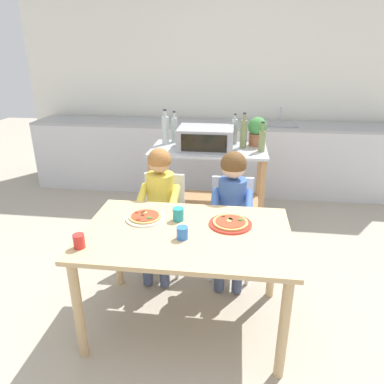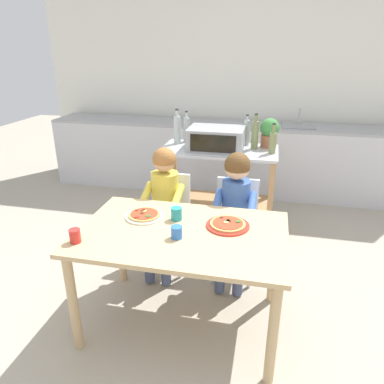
{
  "view_description": "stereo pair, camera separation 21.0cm",
  "coord_description": "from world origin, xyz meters",
  "px_view_note": "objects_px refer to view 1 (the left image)",
  "views": [
    {
      "loc": [
        0.29,
        -1.99,
        1.82
      ],
      "look_at": [
        0.0,
        0.3,
        0.87
      ],
      "focal_mm": 33.49,
      "sensor_mm": 36.0,
      "label": 1
    },
    {
      "loc": [
        0.5,
        -1.95,
        1.82
      ],
      "look_at": [
        0.0,
        0.3,
        0.87
      ],
      "focal_mm": 33.49,
      "sensor_mm": 36.0,
      "label": 2
    }
  ],
  "objects_px": {
    "dining_chair_left": "(163,215)",
    "drinking_cup_red": "(79,241)",
    "dining_chair_right": "(231,219)",
    "child_in_yellow_shirt": "(159,199)",
    "bottle_slim_sauce": "(244,133)",
    "bottle_clear_vinegar": "(262,140)",
    "bottle_tall_green_wine": "(165,130)",
    "bottle_squat_spirits": "(234,131)",
    "kitchen_island_cart": "(208,176)",
    "bottle_dark_olive_oil": "(174,129)",
    "potted_herb_plant": "(257,131)",
    "pizza_plate_red_rimmed": "(230,223)",
    "drinking_cup_blue": "(182,233)",
    "dining_table": "(186,245)",
    "pizza_plate_white": "(145,217)",
    "toaster_oven": "(206,138)",
    "child_in_blue_striped_shirt": "(232,202)",
    "drinking_cup_teal": "(178,214)"
  },
  "relations": [
    {
      "from": "bottle_clear_vinegar",
      "to": "drinking_cup_blue",
      "type": "distance_m",
      "value": 1.59
    },
    {
      "from": "dining_chair_right",
      "to": "kitchen_island_cart",
      "type": "bearing_deg",
      "value": 109.19
    },
    {
      "from": "kitchen_island_cart",
      "to": "toaster_oven",
      "type": "xyz_separation_m",
      "value": [
        -0.03,
        -0.02,
        0.39
      ]
    },
    {
      "from": "dining_table",
      "to": "bottle_dark_olive_oil",
      "type": "bearing_deg",
      "value": 102.26
    },
    {
      "from": "pizza_plate_red_rimmed",
      "to": "drinking_cup_red",
      "type": "relative_size",
      "value": 3.36
    },
    {
      "from": "bottle_clear_vinegar",
      "to": "dining_chair_left",
      "type": "height_order",
      "value": "bottle_clear_vinegar"
    },
    {
      "from": "bottle_squat_spirits",
      "to": "bottle_tall_green_wine",
      "type": "xyz_separation_m",
      "value": [
        -0.7,
        -0.1,
        0.02
      ]
    },
    {
      "from": "bottle_tall_green_wine",
      "to": "potted_herb_plant",
      "type": "distance_m",
      "value": 0.92
    },
    {
      "from": "toaster_oven",
      "to": "child_in_yellow_shirt",
      "type": "distance_m",
      "value": 0.93
    },
    {
      "from": "bottle_clear_vinegar",
      "to": "pizza_plate_red_rimmed",
      "type": "bearing_deg",
      "value": -101.29
    },
    {
      "from": "pizza_plate_red_rimmed",
      "to": "toaster_oven",
      "type": "bearing_deg",
      "value": 102.52
    },
    {
      "from": "child_in_yellow_shirt",
      "to": "drinking_cup_blue",
      "type": "height_order",
      "value": "child_in_yellow_shirt"
    },
    {
      "from": "dining_chair_right",
      "to": "drinking_cup_blue",
      "type": "distance_m",
      "value": 0.89
    },
    {
      "from": "pizza_plate_white",
      "to": "kitchen_island_cart",
      "type": "bearing_deg",
      "value": 75.94
    },
    {
      "from": "toaster_oven",
      "to": "bottle_squat_spirits",
      "type": "relative_size",
      "value": 1.72
    },
    {
      "from": "bottle_squat_spirits",
      "to": "toaster_oven",
      "type": "bearing_deg",
      "value": -139.07
    },
    {
      "from": "kitchen_island_cart",
      "to": "child_in_blue_striped_shirt",
      "type": "distance_m",
      "value": 0.89
    },
    {
      "from": "potted_herb_plant",
      "to": "dining_table",
      "type": "relative_size",
      "value": 0.22
    },
    {
      "from": "toaster_oven",
      "to": "child_in_blue_striped_shirt",
      "type": "bearing_deg",
      "value": -71.04
    },
    {
      "from": "potted_herb_plant",
      "to": "pizza_plate_white",
      "type": "xyz_separation_m",
      "value": [
        -0.79,
        -1.46,
        -0.3
      ]
    },
    {
      "from": "bottle_dark_olive_oil",
      "to": "child_in_yellow_shirt",
      "type": "relative_size",
      "value": 0.3
    },
    {
      "from": "dining_chair_right",
      "to": "potted_herb_plant",
      "type": "bearing_deg",
      "value": 76.73
    },
    {
      "from": "kitchen_island_cart",
      "to": "bottle_tall_green_wine",
      "type": "xyz_separation_m",
      "value": [
        -0.45,
        0.11,
        0.44
      ]
    },
    {
      "from": "dining_chair_left",
      "to": "drinking_cup_red",
      "type": "height_order",
      "value": "dining_chair_left"
    },
    {
      "from": "bottle_slim_sauce",
      "to": "kitchen_island_cart",
      "type": "bearing_deg",
      "value": -166.97
    },
    {
      "from": "dining_chair_left",
      "to": "drinking_cup_red",
      "type": "bearing_deg",
      "value": -106.43
    },
    {
      "from": "child_in_blue_striped_shirt",
      "to": "drinking_cup_red",
      "type": "distance_m",
      "value": 1.22
    },
    {
      "from": "bottle_squat_spirits",
      "to": "kitchen_island_cart",
      "type": "bearing_deg",
      "value": -138.72
    },
    {
      "from": "child_in_yellow_shirt",
      "to": "dining_chair_left",
      "type": "bearing_deg",
      "value": 90.0
    },
    {
      "from": "bottle_tall_green_wine",
      "to": "kitchen_island_cart",
      "type": "bearing_deg",
      "value": -13.52
    },
    {
      "from": "child_in_yellow_shirt",
      "to": "dining_chair_right",
      "type": "bearing_deg",
      "value": 10.95
    },
    {
      "from": "dining_chair_right",
      "to": "child_in_yellow_shirt",
      "type": "distance_m",
      "value": 0.62
    },
    {
      "from": "drinking_cup_red",
      "to": "bottle_tall_green_wine",
      "type": "bearing_deg",
      "value": 85.02
    },
    {
      "from": "dining_chair_left",
      "to": "child_in_blue_striped_shirt",
      "type": "bearing_deg",
      "value": -12.03
    },
    {
      "from": "bottle_dark_olive_oil",
      "to": "potted_herb_plant",
      "type": "relative_size",
      "value": 1.12
    },
    {
      "from": "dining_table",
      "to": "pizza_plate_white",
      "type": "bearing_deg",
      "value": 154.5
    },
    {
      "from": "dining_chair_right",
      "to": "child_in_yellow_shirt",
      "type": "relative_size",
      "value": 0.76
    },
    {
      "from": "bottle_slim_sauce",
      "to": "dining_chair_left",
      "type": "height_order",
      "value": "bottle_slim_sauce"
    },
    {
      "from": "potted_herb_plant",
      "to": "bottle_clear_vinegar",
      "type": "bearing_deg",
      "value": -80.16
    },
    {
      "from": "bottle_slim_sauce",
      "to": "dining_table",
      "type": "relative_size",
      "value": 0.26
    },
    {
      "from": "bottle_squat_spirits",
      "to": "drinking_cup_blue",
      "type": "bearing_deg",
      "value": -98.98
    },
    {
      "from": "bottle_squat_spirits",
      "to": "bottle_tall_green_wine",
      "type": "relative_size",
      "value": 0.87
    },
    {
      "from": "child_in_yellow_shirt",
      "to": "child_in_blue_striped_shirt",
      "type": "relative_size",
      "value": 1.0
    },
    {
      "from": "drinking_cup_blue",
      "to": "child_in_yellow_shirt",
      "type": "bearing_deg",
      "value": 113.31
    },
    {
      "from": "kitchen_island_cart",
      "to": "bottle_slim_sauce",
      "type": "relative_size",
      "value": 3.31
    },
    {
      "from": "pizza_plate_white",
      "to": "toaster_oven",
      "type": "bearing_deg",
      "value": 76.94
    },
    {
      "from": "kitchen_island_cart",
      "to": "pizza_plate_red_rimmed",
      "type": "relative_size",
      "value": 4.0
    },
    {
      "from": "dining_chair_right",
      "to": "pizza_plate_red_rimmed",
      "type": "relative_size",
      "value": 2.86
    },
    {
      "from": "drinking_cup_teal",
      "to": "dining_table",
      "type": "bearing_deg",
      "value": -64.02
    },
    {
      "from": "bottle_clear_vinegar",
      "to": "bottle_tall_green_wine",
      "type": "relative_size",
      "value": 0.81
    }
  ]
}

